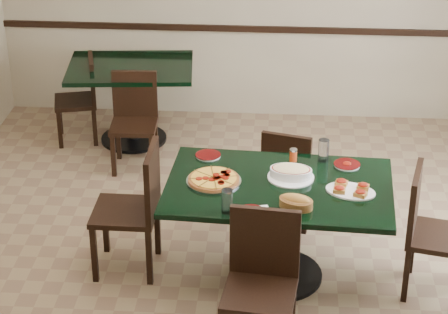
# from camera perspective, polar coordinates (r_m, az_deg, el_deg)

# --- Properties ---
(floor) EXTENTS (5.50, 5.50, 0.00)m
(floor) POSITION_cam_1_polar(r_m,az_deg,el_deg) (6.47, 1.12, -7.07)
(floor) COLOR #7A6546
(floor) RESTS_ON ground
(room_shell) EXTENTS (5.50, 5.50, 5.50)m
(room_shell) POSITION_cam_1_polar(r_m,az_deg,el_deg) (7.54, 9.78, 7.56)
(room_shell) COLOR silver
(room_shell) RESTS_ON floor
(main_table) EXTENTS (1.60, 1.08, 0.75)m
(main_table) POSITION_cam_1_polar(r_m,az_deg,el_deg) (6.06, 3.57, -3.34)
(main_table) COLOR black
(main_table) RESTS_ON floor
(back_table) EXTENTS (1.21, 0.93, 0.75)m
(back_table) POSITION_cam_1_polar(r_m,az_deg,el_deg) (8.15, -6.06, 4.45)
(back_table) COLOR black
(back_table) RESTS_ON floor
(chair_far) EXTENTS (0.47, 0.47, 0.83)m
(chair_far) POSITION_cam_1_polar(r_m,az_deg,el_deg) (6.76, 4.25, -1.04)
(chair_far) COLOR black
(chair_far) RESTS_ON floor
(chair_near) EXTENTS (0.48, 0.48, 0.94)m
(chair_near) POSITION_cam_1_polar(r_m,az_deg,el_deg) (5.44, 2.48, -7.72)
(chair_near) COLOR black
(chair_near) RESTS_ON floor
(chair_right) EXTENTS (0.51, 0.51, 0.92)m
(chair_right) POSITION_cam_1_polar(r_m,az_deg,el_deg) (6.11, 13.19, -4.41)
(chair_right) COLOR black
(chair_right) RESTS_ON floor
(chair_left) EXTENTS (0.46, 0.46, 0.97)m
(chair_left) POSITION_cam_1_polar(r_m,az_deg,el_deg) (6.19, -5.70, -2.99)
(chair_left) COLOR black
(chair_left) RESTS_ON floor
(back_chair_near) EXTENTS (0.41, 0.41, 0.85)m
(back_chair_near) POSITION_cam_1_polar(r_m,az_deg,el_deg) (7.72, -5.87, 2.72)
(back_chair_near) COLOR black
(back_chair_near) RESTS_ON floor
(back_chair_left) EXTENTS (0.46, 0.46, 0.82)m
(back_chair_left) POSITION_cam_1_polar(r_m,az_deg,el_deg) (8.26, -9.20, 4.03)
(back_chair_left) COLOR black
(back_chair_left) RESTS_ON floor
(pepperoni_pizza) EXTENTS (0.38, 0.38, 0.04)m
(pepperoni_pizza) POSITION_cam_1_polar(r_m,az_deg,el_deg) (5.99, -0.68, -1.47)
(pepperoni_pizza) COLOR silver
(pepperoni_pizza) RESTS_ON main_table
(lasagna_casserole) EXTENTS (0.32, 0.32, 0.09)m
(lasagna_casserole) POSITION_cam_1_polar(r_m,az_deg,el_deg) (6.05, 4.39, -0.99)
(lasagna_casserole) COLOR white
(lasagna_casserole) RESTS_ON main_table
(bread_basket) EXTENTS (0.27, 0.23, 0.10)m
(bread_basket) POSITION_cam_1_polar(r_m,az_deg,el_deg) (5.69, 4.72, -2.94)
(bread_basket) COLOR brown
(bread_basket) RESTS_ON main_table
(bruschetta_platter) EXTENTS (0.40, 0.33, 0.05)m
(bruschetta_platter) POSITION_cam_1_polar(r_m,az_deg,el_deg) (5.92, 8.27, -2.09)
(bruschetta_platter) COLOR white
(bruschetta_platter) RESTS_ON main_table
(side_plate_near) EXTENTS (0.18, 0.18, 0.02)m
(side_plate_near) POSITION_cam_1_polar(r_m,az_deg,el_deg) (5.63, 1.77, -3.62)
(side_plate_near) COLOR white
(side_plate_near) RESTS_ON main_table
(side_plate_far_r) EXTENTS (0.19, 0.19, 0.03)m
(side_plate_far_r) POSITION_cam_1_polar(r_m,az_deg,el_deg) (6.27, 8.04, -0.48)
(side_plate_far_r) COLOR white
(side_plate_far_r) RESTS_ON main_table
(side_plate_far_l) EXTENTS (0.18, 0.18, 0.02)m
(side_plate_far_l) POSITION_cam_1_polar(r_m,az_deg,el_deg) (6.34, -1.04, 0.11)
(side_plate_far_l) COLOR white
(side_plate_far_l) RESTS_ON main_table
(napkin_setting) EXTENTS (0.20, 0.20, 0.01)m
(napkin_setting) POSITION_cam_1_polar(r_m,az_deg,el_deg) (5.64, 2.25, -3.63)
(napkin_setting) COLOR white
(napkin_setting) RESTS_ON main_table
(water_glass_a) EXTENTS (0.08, 0.08, 0.17)m
(water_glass_a) POSITION_cam_1_polar(r_m,az_deg,el_deg) (6.28, 6.52, 0.43)
(water_glass_a) COLOR silver
(water_glass_a) RESTS_ON main_table
(water_glass_b) EXTENTS (0.08, 0.08, 0.16)m
(water_glass_b) POSITION_cam_1_polar(r_m,az_deg,el_deg) (5.60, 0.21, -2.89)
(water_glass_b) COLOR silver
(water_glass_b) RESTS_ON main_table
(pepper_shaker) EXTENTS (0.06, 0.06, 0.10)m
(pepper_shaker) POSITION_cam_1_polar(r_m,az_deg,el_deg) (6.27, 4.55, 0.13)
(pepper_shaker) COLOR #CB5015
(pepper_shaker) RESTS_ON main_table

